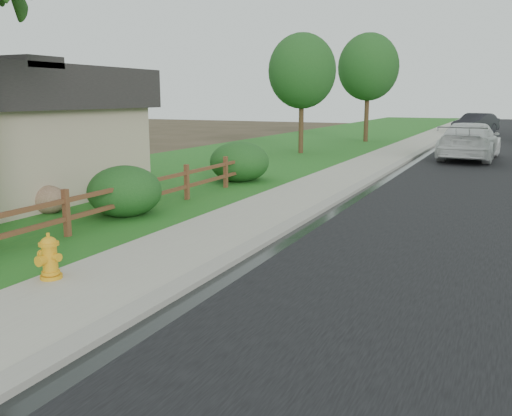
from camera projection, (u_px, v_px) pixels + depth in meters
The scene contains 15 objects.
road at pixel (506, 145), 34.73m from camera, with size 8.00×90.00×0.02m, color black.
curb at pixel (438, 142), 36.49m from camera, with size 0.40×90.00×0.12m, color gray.
wet_gutter at pixel (444, 143), 36.35m from camera, with size 0.50×90.00×0.00m, color black.
sidewalk at pixel (418, 141), 37.04m from camera, with size 2.20×90.00×0.10m, color #9D9689.
grass_strip at pixel (390, 141), 37.84m from camera, with size 1.60×90.00×0.06m, color #1A5D1D.
lawn_near at pixel (320, 139), 40.03m from camera, with size 9.00×90.00×0.04m, color #1A5D1D.
ranch_fence at pixel (104, 202), 12.76m from camera, with size 0.12×16.92×1.10m.
fire_hydrant at pixel (49, 258), 8.87m from camera, with size 0.50×0.41×0.77m.
white_suv at pixel (470, 141), 26.55m from camera, with size 2.52×6.21×1.80m, color white.
dark_car_far at pixel (476, 124), 45.02m from camera, with size 1.80×5.15×1.70m, color black.
boulder at pixel (48, 200), 14.31m from camera, with size 1.13×0.85×0.76m, color brown.
shrub_b at pixel (125, 191), 13.88m from camera, with size 1.89×1.89×1.33m, color #194518.
shrub_d at pixel (239, 162), 19.58m from camera, with size 2.15×2.15×1.47m, color #194518.
tree_near_left at pixel (302, 71), 28.63m from camera, with size 3.59×3.59×6.36m.
tree_mid_left at pixel (368, 67), 36.13m from camera, with size 4.04×4.04×7.23m.
Camera 1 is at (5.02, -3.37, 3.04)m, focal length 38.00 mm.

